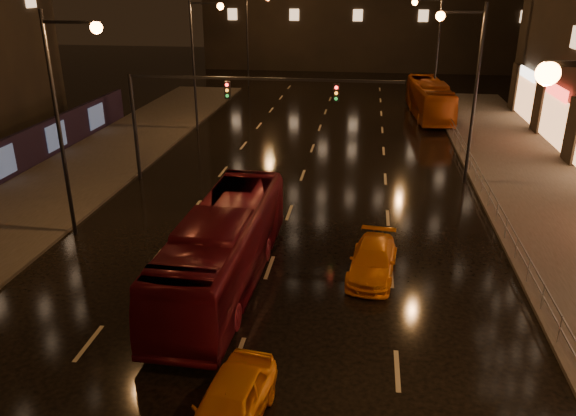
{
  "coord_description": "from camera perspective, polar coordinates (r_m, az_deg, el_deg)",
  "views": [
    {
      "loc": [
        3.64,
        -10.34,
        11.08
      ],
      "look_at": [
        0.71,
        10.52,
        2.5
      ],
      "focal_mm": 35.0,
      "sensor_mm": 36.0,
      "label": 1
    }
  ],
  "objects": [
    {
      "name": "taxi_near",
      "position": [
        15.68,
        -5.94,
        -19.37
      ],
      "size": [
        2.19,
        4.36,
        1.43
      ],
      "primitive_type": "imported",
      "rotation": [
        0.0,
        0.0,
        -0.12
      ],
      "color": "orange",
      "rests_on": "ground"
    },
    {
      "name": "railing_right",
      "position": [
        30.82,
        19.81,
        1.5
      ],
      "size": [
        0.05,
        56.0,
        1.0
      ],
      "color": "#99999E",
      "rests_on": "sidewalk_right"
    },
    {
      "name": "taxi_far",
      "position": [
        22.87,
        8.6,
        -5.31
      ],
      "size": [
        2.22,
        4.47,
        1.25
      ],
      "primitive_type": "imported",
      "rotation": [
        0.0,
        0.0,
        -0.11
      ],
      "color": "orange",
      "rests_on": "ground"
    },
    {
      "name": "ground",
      "position": [
        32.5,
        1.09,
        2.22
      ],
      "size": [
        140.0,
        140.0,
        0.0
      ],
      "primitive_type": "plane",
      "color": "black",
      "rests_on": "ground"
    },
    {
      "name": "bus_curb",
      "position": [
        50.75,
        14.17,
        10.67
      ],
      "size": [
        3.35,
        11.25,
        3.09
      ],
      "primitive_type": "imported",
      "rotation": [
        0.0,
        0.0,
        0.07
      ],
      "color": "#96400F",
      "rests_on": "ground"
    },
    {
      "name": "sidewalk_left",
      "position": [
        32.51,
        -24.43,
        0.3
      ],
      "size": [
        7.0,
        70.0,
        0.15
      ],
      "primitive_type": "cube",
      "color": "#38332D",
      "rests_on": "ground"
    },
    {
      "name": "bus_red",
      "position": [
        21.68,
        -6.56,
        -3.97
      ],
      "size": [
        2.95,
        11.42,
        3.16
      ],
      "primitive_type": "imported",
      "rotation": [
        0.0,
        0.0,
        -0.03
      ],
      "color": "#570C17",
      "rests_on": "ground"
    },
    {
      "name": "sidewalk_right",
      "position": [
        29.33,
        26.97,
        -2.43
      ],
      "size": [
        7.0,
        70.0,
        0.15
      ],
      "primitive_type": "cube",
      "color": "#38332D",
      "rests_on": "ground"
    },
    {
      "name": "traffic_signal",
      "position": [
        32.19,
        -7.98,
        10.58
      ],
      "size": [
        15.31,
        0.32,
        6.2
      ],
      "color": "black",
      "rests_on": "ground"
    }
  ]
}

